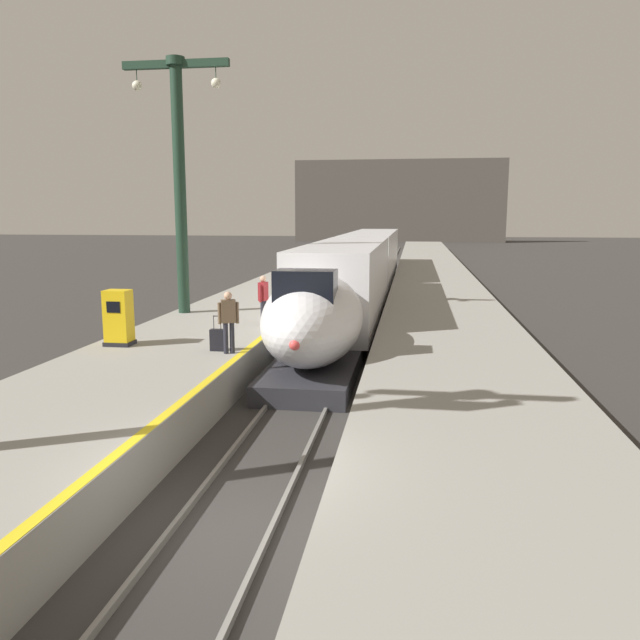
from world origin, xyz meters
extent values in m
plane|color=#33302D|center=(0.00, 0.00, 0.00)|extent=(260.00, 260.00, 0.00)
cube|color=gray|center=(-4.05, 24.75, 0.53)|extent=(4.80, 110.00, 1.05)
cube|color=gray|center=(4.05, 24.75, 0.53)|extent=(4.80, 110.00, 1.05)
cube|color=yellow|center=(-1.77, 24.75, 1.05)|extent=(0.20, 107.80, 0.01)
cube|color=slate|center=(-0.75, 27.50, 0.06)|extent=(0.08, 110.00, 0.12)
cube|color=slate|center=(0.75, 27.50, 0.06)|extent=(0.08, 110.00, 0.12)
ellipsoid|color=silver|center=(0.00, 8.73, 1.83)|extent=(2.78, 5.96, 2.56)
cube|color=#28282D|center=(0.00, 8.44, 0.28)|extent=(2.46, 5.07, 0.55)
cube|color=black|center=(0.00, 7.39, 2.90)|extent=(1.59, 1.00, 0.90)
sphere|color=#F24C4C|center=(0.00, 5.83, 1.68)|extent=(0.28, 0.28, 0.28)
cube|color=silver|center=(0.00, 17.52, 2.08)|extent=(2.90, 14.00, 3.05)
cube|color=black|center=(-1.42, 17.52, 2.62)|extent=(0.04, 11.90, 0.80)
cube|color=black|center=(1.42, 17.52, 2.62)|extent=(0.04, 11.90, 0.80)
cube|color=silver|center=(0.00, 17.52, 0.80)|extent=(2.92, 13.30, 0.24)
cube|color=black|center=(0.00, 13.04, 0.28)|extent=(2.03, 2.20, 0.56)
cube|color=black|center=(0.00, 22.00, 0.28)|extent=(2.03, 2.20, 0.56)
cube|color=silver|center=(0.00, 34.12, 2.08)|extent=(2.90, 18.00, 3.05)
cube|color=black|center=(-1.42, 34.12, 2.62)|extent=(0.04, 15.84, 0.80)
cube|color=black|center=(1.42, 34.12, 2.62)|extent=(0.04, 15.84, 0.80)
cube|color=black|center=(0.00, 28.00, 0.28)|extent=(2.03, 2.20, 0.56)
cube|color=black|center=(0.00, 40.24, 0.28)|extent=(2.03, 2.20, 0.56)
cylinder|color=#1E3828|center=(-5.90, 14.12, 5.71)|extent=(0.44, 0.44, 9.33)
cylinder|color=#1E3828|center=(-5.90, 14.12, 10.23)|extent=(0.68, 0.68, 0.30)
cube|color=#1E3828|center=(-5.90, 14.12, 10.13)|extent=(4.00, 0.24, 0.28)
cylinder|color=#1E3828|center=(-7.40, 14.12, 9.78)|extent=(0.03, 0.03, 0.60)
sphere|color=#EFEACC|center=(-7.40, 14.12, 9.43)|extent=(0.36, 0.36, 0.36)
cylinder|color=#1E3828|center=(-4.40, 14.12, 9.78)|extent=(0.03, 0.03, 0.60)
sphere|color=#EFEACC|center=(-4.40, 14.12, 9.43)|extent=(0.36, 0.36, 0.36)
cylinder|color=#23232D|center=(-2.19, 7.37, 1.48)|extent=(0.13, 0.13, 0.85)
cylinder|color=#23232D|center=(-2.03, 7.43, 1.48)|extent=(0.13, 0.13, 0.85)
cube|color=brown|center=(-2.11, 7.40, 2.21)|extent=(0.43, 0.35, 0.62)
cylinder|color=brown|center=(-2.33, 7.31, 2.16)|extent=(0.09, 0.09, 0.58)
cylinder|color=brown|center=(-1.89, 7.49, 2.16)|extent=(0.09, 0.09, 0.58)
sphere|color=tan|center=(-2.11, 7.40, 2.63)|extent=(0.22, 0.22, 0.22)
cylinder|color=#23232D|center=(-2.24, 11.76, 1.48)|extent=(0.13, 0.13, 0.85)
cylinder|color=#23232D|center=(-2.21, 11.93, 1.48)|extent=(0.13, 0.13, 0.85)
cube|color=maroon|center=(-2.22, 11.84, 2.21)|extent=(0.29, 0.41, 0.62)
cylinder|color=maroon|center=(-2.27, 11.61, 2.16)|extent=(0.09, 0.09, 0.58)
cylinder|color=maroon|center=(-2.18, 12.08, 2.16)|extent=(0.09, 0.09, 0.58)
sphere|color=tan|center=(-2.22, 11.84, 2.63)|extent=(0.22, 0.22, 0.22)
cube|color=black|center=(-2.52, 7.69, 1.35)|extent=(0.40, 0.22, 0.60)
cylinder|color=#262628|center=(-2.62, 7.69, 1.83)|extent=(0.02, 0.02, 0.36)
cylinder|color=#262628|center=(-2.42, 7.69, 1.83)|extent=(0.02, 0.02, 0.36)
cube|color=#262628|center=(-2.52, 7.69, 2.02)|extent=(0.22, 0.03, 0.02)
cube|color=yellow|center=(-5.55, 7.99, 1.85)|extent=(0.70, 0.56, 1.60)
cube|color=black|center=(-5.55, 7.70, 2.20)|extent=(0.40, 0.02, 0.32)
cube|color=black|center=(-5.55, 7.99, 1.11)|extent=(0.76, 0.62, 0.12)
cube|color=#4C4742|center=(0.00, 102.00, 7.00)|extent=(36.00, 2.00, 14.00)
camera|label=1|loc=(2.79, -8.71, 4.78)|focal=35.24mm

